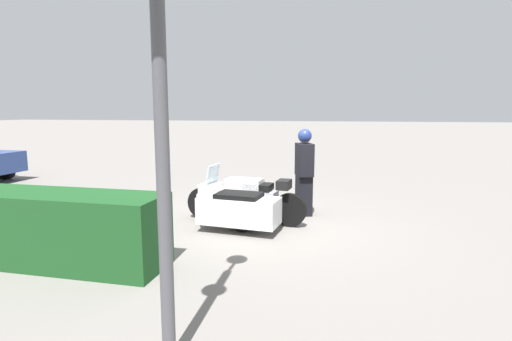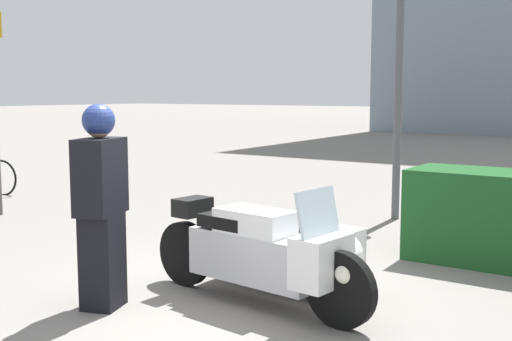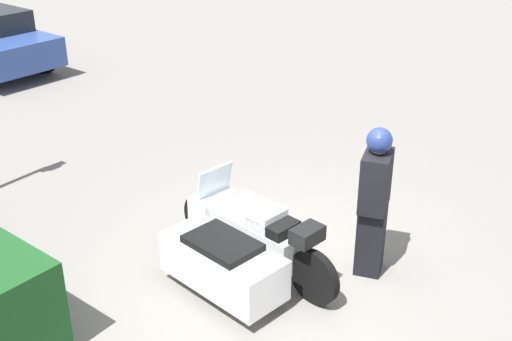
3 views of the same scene
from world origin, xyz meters
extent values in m
plane|color=slate|center=(0.00, 0.00, 0.00)|extent=(160.00, 160.00, 0.00)
cylinder|color=black|center=(1.35, 0.06, 0.33)|extent=(0.67, 0.17, 0.66)
cylinder|color=black|center=(-0.52, 0.25, 0.33)|extent=(0.67, 0.17, 0.66)
cylinder|color=black|center=(0.30, 0.80, 0.26)|extent=(0.52, 0.15, 0.52)
cube|color=#B7B7BC|center=(0.41, 0.15, 0.46)|extent=(1.36, 0.54, 0.45)
cube|color=white|center=(0.41, 0.15, 0.78)|extent=(0.76, 0.46, 0.24)
cube|color=black|center=(0.11, 0.19, 0.76)|extent=(0.57, 0.44, 0.12)
cube|color=white|center=(1.16, 0.08, 0.55)|extent=(0.37, 0.58, 0.44)
cube|color=silver|center=(1.11, 0.08, 0.96)|extent=(0.17, 0.54, 0.40)
sphere|color=white|center=(1.40, 0.06, 0.48)|extent=(0.18, 0.18, 0.18)
cube|color=white|center=(0.36, 0.79, 0.41)|extent=(1.55, 0.80, 0.50)
sphere|color=white|center=(0.99, 0.73, 0.43)|extent=(0.47, 0.48, 0.48)
cube|color=black|center=(0.36, 0.79, 0.70)|extent=(0.87, 0.63, 0.09)
cube|color=black|center=(-0.40, 0.24, 0.83)|extent=(0.28, 0.39, 0.18)
cube|color=black|center=(-0.69, -0.70, 0.44)|extent=(0.41, 0.44, 0.87)
cube|color=black|center=(-0.69, -0.70, 1.22)|extent=(0.46, 0.58, 0.69)
sphere|color=tan|center=(-0.69, -0.70, 1.68)|extent=(0.24, 0.24, 0.24)
sphere|color=navy|center=(-0.69, -0.70, 1.73)|extent=(0.30, 0.30, 0.30)
cylinder|color=#4C4C51|center=(-0.09, 4.78, 1.95)|extent=(0.12, 0.12, 3.90)
torus|color=black|center=(-7.28, 2.71, 0.33)|extent=(0.70, 0.19, 0.71)
camera|label=1|loc=(-1.58, 7.80, 2.25)|focal=28.00mm
camera|label=2|loc=(3.71, -4.63, 1.97)|focal=45.00mm
camera|label=3|loc=(-3.75, 5.29, 4.52)|focal=45.00mm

